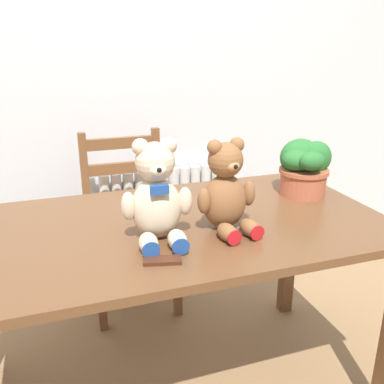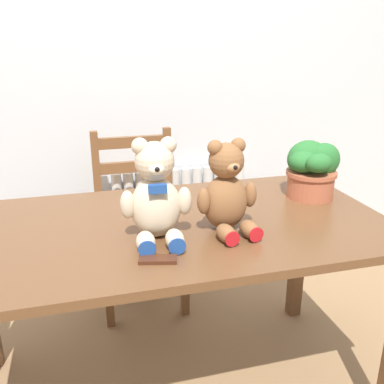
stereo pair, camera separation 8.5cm
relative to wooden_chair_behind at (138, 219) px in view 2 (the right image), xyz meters
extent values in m
cube|color=silver|center=(0.02, 0.38, 0.83)|extent=(8.00, 0.04, 2.60)
cylinder|color=silver|center=(-0.08, 0.31, -0.15)|extent=(0.06, 0.06, 0.64)
cylinder|color=silver|center=(-0.01, 0.31, -0.15)|extent=(0.06, 0.06, 0.64)
cylinder|color=silver|center=(0.06, 0.31, -0.15)|extent=(0.06, 0.06, 0.64)
cylinder|color=silver|center=(0.13, 0.31, -0.15)|extent=(0.06, 0.06, 0.64)
cylinder|color=silver|center=(0.20, 0.31, -0.15)|extent=(0.06, 0.06, 0.64)
cylinder|color=silver|center=(0.27, 0.31, -0.15)|extent=(0.06, 0.06, 0.64)
cylinder|color=silver|center=(0.34, 0.31, -0.15)|extent=(0.06, 0.06, 0.64)
cylinder|color=silver|center=(0.41, 0.31, -0.15)|extent=(0.06, 0.06, 0.64)
cylinder|color=silver|center=(0.49, 0.31, -0.15)|extent=(0.06, 0.06, 0.64)
cylinder|color=silver|center=(0.56, 0.31, -0.15)|extent=(0.06, 0.06, 0.64)
cylinder|color=silver|center=(0.63, 0.31, -0.15)|extent=(0.06, 0.06, 0.64)
cylinder|color=silver|center=(0.70, 0.31, -0.15)|extent=(0.06, 0.06, 0.64)
cube|color=silver|center=(0.31, 0.31, -0.45)|extent=(0.85, 0.10, 0.04)
cube|color=brown|center=(0.02, -0.75, 0.28)|extent=(1.57, 0.82, 0.03)
cube|color=brown|center=(0.75, -0.39, -0.10)|extent=(0.06, 0.06, 0.73)
cube|color=brown|center=(0.00, -0.05, -0.02)|extent=(0.43, 0.43, 0.03)
cube|color=brown|center=(0.20, -0.25, -0.25)|extent=(0.04, 0.04, 0.44)
cube|color=brown|center=(-0.20, -0.25, -0.25)|extent=(0.04, 0.04, 0.44)
cube|color=brown|center=(0.20, 0.15, 0.00)|extent=(0.04, 0.04, 0.93)
cube|color=brown|center=(-0.20, 0.15, 0.00)|extent=(0.04, 0.04, 0.93)
cube|color=brown|center=(0.00, 0.15, 0.39)|extent=(0.35, 0.03, 0.06)
cube|color=brown|center=(0.00, 0.15, 0.25)|extent=(0.35, 0.03, 0.06)
ellipsoid|color=beige|center=(-0.05, -0.84, 0.40)|extent=(0.17, 0.15, 0.20)
sphere|color=beige|center=(-0.05, -0.84, 0.55)|extent=(0.13, 0.13, 0.13)
sphere|color=beige|center=(0.00, -0.84, 0.60)|extent=(0.05, 0.05, 0.05)
sphere|color=beige|center=(-0.09, -0.84, 0.60)|extent=(0.05, 0.05, 0.05)
ellipsoid|color=white|center=(-0.05, -0.89, 0.54)|extent=(0.06, 0.05, 0.04)
sphere|color=black|center=(-0.05, -0.91, 0.55)|extent=(0.02, 0.02, 0.02)
ellipsoid|color=beige|center=(0.04, -0.87, 0.42)|extent=(0.05, 0.05, 0.10)
ellipsoid|color=beige|center=(-0.14, -0.85, 0.42)|extent=(0.05, 0.05, 0.10)
ellipsoid|color=beige|center=(-0.01, -0.95, 0.32)|extent=(0.07, 0.11, 0.06)
cylinder|color=#1E4793|center=(-0.01, -1.00, 0.32)|extent=(0.05, 0.01, 0.05)
ellipsoid|color=beige|center=(-0.10, -0.94, 0.32)|extent=(0.07, 0.11, 0.06)
cylinder|color=#1E4793|center=(-0.11, -0.99, 0.32)|extent=(0.05, 0.01, 0.05)
cube|color=#1E4793|center=(-0.05, -0.91, 0.48)|extent=(0.06, 0.02, 0.03)
ellipsoid|color=brown|center=(0.19, -0.84, 0.39)|extent=(0.17, 0.15, 0.19)
sphere|color=brown|center=(0.19, -0.84, 0.54)|extent=(0.12, 0.12, 0.12)
sphere|color=brown|center=(0.23, -0.84, 0.58)|extent=(0.05, 0.05, 0.05)
sphere|color=brown|center=(0.15, -0.85, 0.58)|extent=(0.05, 0.05, 0.05)
ellipsoid|color=#B2794C|center=(0.20, -0.89, 0.53)|extent=(0.05, 0.05, 0.04)
sphere|color=black|center=(0.20, -0.91, 0.53)|extent=(0.02, 0.02, 0.02)
ellipsoid|color=brown|center=(0.28, -0.85, 0.41)|extent=(0.05, 0.05, 0.09)
ellipsoid|color=brown|center=(0.11, -0.87, 0.41)|extent=(0.05, 0.05, 0.09)
ellipsoid|color=brown|center=(0.24, -0.94, 0.32)|extent=(0.07, 0.10, 0.06)
cylinder|color=red|center=(0.25, -0.98, 0.32)|extent=(0.05, 0.01, 0.05)
ellipsoid|color=brown|center=(0.16, -0.95, 0.32)|extent=(0.07, 0.10, 0.06)
cylinder|color=red|center=(0.17, -0.99, 0.32)|extent=(0.05, 0.01, 0.05)
cylinder|color=#B25B3D|center=(0.64, -0.63, 0.35)|extent=(0.19, 0.19, 0.11)
cylinder|color=#B25B3D|center=(0.64, -0.63, 0.40)|extent=(0.21, 0.21, 0.02)
ellipsoid|color=#286B2D|center=(0.68, -0.64, 0.45)|extent=(0.14, 0.11, 0.14)
ellipsoid|color=#286B2D|center=(0.64, -0.60, 0.45)|extent=(0.17, 0.15, 0.16)
ellipsoid|color=#286B2D|center=(0.59, -0.65, 0.45)|extent=(0.12, 0.11, 0.09)
ellipsoid|color=#286B2D|center=(0.62, -0.71, 0.46)|extent=(0.11, 0.08, 0.08)
cube|color=#472314|center=(-0.08, -1.02, 0.30)|extent=(0.12, 0.07, 0.01)
camera|label=1|loc=(-0.35, -2.10, 0.91)|focal=40.00mm
camera|label=2|loc=(-0.27, -2.13, 0.91)|focal=40.00mm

